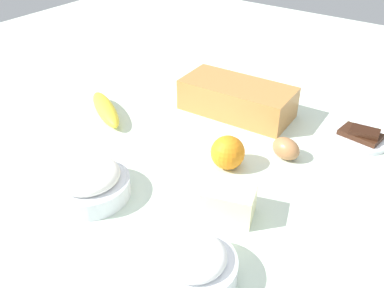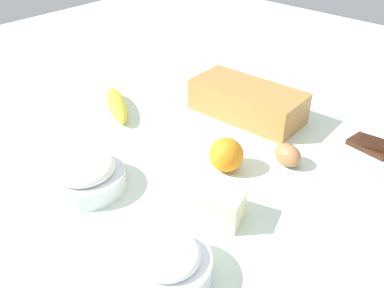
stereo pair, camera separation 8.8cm
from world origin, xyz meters
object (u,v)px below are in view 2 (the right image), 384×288
Objects in this scene: loaf_pan at (247,101)px; sugar_bowl at (168,264)px; banana at (117,104)px; egg_near_butter at (288,155)px; flour_bowl at (85,174)px; chocolate_plate at (370,148)px; orange_fruit at (226,155)px; butter_block at (217,204)px.

sugar_bowl is (0.21, -0.49, -0.01)m from loaf_pan.
egg_near_butter is at bearing 12.12° from banana.
flour_bowl is at bearing -100.90° from loaf_pan.
flour_bowl is 0.28m from sugar_bowl.
flour_bowl and sugar_bowl have the same top height.
loaf_pan is 1.51× the size of banana.
orange_fruit is at bearing -126.60° from chocolate_plate.
chocolate_plate is at bearing 53.40° from orange_fruit.
flour_bowl is at bearing -126.18° from chocolate_plate.
orange_fruit is 0.15m from butter_block.
orange_fruit is at bearing -130.06° from egg_near_butter.
sugar_bowl is 0.70× the size of banana.
egg_near_butter is 0.20m from chocolate_plate.
orange_fruit reaches higher than chocolate_plate.
egg_near_butter is (-0.03, 0.38, -0.01)m from sugar_bowl.
chocolate_plate is (0.20, 0.26, -0.03)m from orange_fruit.
flour_bowl is 0.42m from egg_near_butter.
chocolate_plate is (0.09, 0.54, -0.02)m from sugar_bowl.
loaf_pan reaches higher than butter_block.
loaf_pan is 2.20× the size of chocolate_plate.
butter_block is (-0.03, 0.15, -0.00)m from sugar_bowl.
sugar_bowl reaches higher than chocolate_plate.
sugar_bowl is 0.30m from orange_fruit.
orange_fruit is 1.11× the size of egg_near_butter.
egg_near_butter is at bearing -33.78° from loaf_pan.
butter_block reaches higher than egg_near_butter.
sugar_bowl is at bearing -9.73° from flour_bowl.
orange_fruit reaches higher than flour_bowl.
loaf_pan is 0.38m from butter_block.
sugar_bowl is at bearing -78.43° from butter_block.
flour_bowl is 0.61m from chocolate_plate.
egg_near_butter is 0.50× the size of chocolate_plate.
butter_block is at bearing -16.32° from banana.
loaf_pan is 4.44× the size of egg_near_butter.
banana is (-0.20, 0.24, -0.01)m from flour_bowl.
orange_fruit reaches higher than banana.
banana is at bearing -155.09° from chocolate_plate.
sugar_bowl reaches higher than banana.
sugar_bowl is 1.03× the size of chocolate_plate.
banana reaches higher than chocolate_plate.
orange_fruit is (0.36, -0.01, 0.02)m from banana.
orange_fruit is 0.13m from egg_near_butter.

